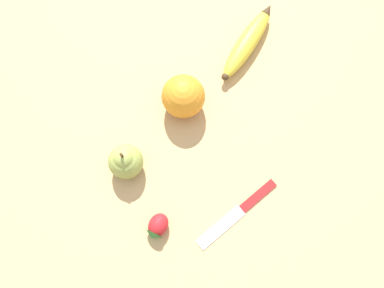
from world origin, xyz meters
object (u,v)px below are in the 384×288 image
object	(u,v)px
paring_knife	(240,211)
pear	(126,161)
banana	(248,42)
strawberry	(157,227)
orange	(183,96)

from	to	relation	value
paring_knife	pear	bearing A→B (deg)	28.47
banana	strawberry	size ratio (longest dim) A/B	3.33
banana	strawberry	distance (m)	0.42
orange	pear	distance (m)	0.17
strawberry	pear	bearing A→B (deg)	-126.93
banana	pear	xyz separation A→B (m)	(0.35, 0.09, 0.02)
banana	paring_knife	size ratio (longest dim) A/B	1.04
orange	pear	bearing A→B (deg)	16.37
banana	paring_knife	distance (m)	0.35
orange	strawberry	bearing A→B (deg)	45.56
banana	strawberry	bearing A→B (deg)	-173.82
strawberry	paring_knife	size ratio (longest dim) A/B	0.31
orange	strawberry	distance (m)	0.25
strawberry	orange	bearing A→B (deg)	-164.73
paring_knife	banana	bearing A→B (deg)	-43.75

